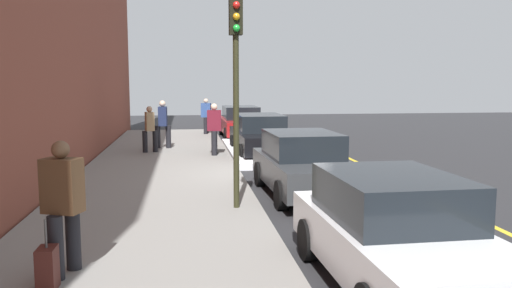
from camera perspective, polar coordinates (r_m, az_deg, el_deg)
ground_plane at (r=14.50m, az=2.51°, el=-3.96°), size 56.00×56.00×0.00m
sidewalk at (r=14.28m, az=-10.66°, el=-3.94°), size 28.00×4.60×0.15m
lane_stripe_centre at (r=15.38m, az=14.35°, el=-3.53°), size 28.00×0.14×0.01m
snow_bank_curb at (r=19.37m, az=-2.20°, el=-0.87°), size 6.98×0.56×0.22m
parked_car_red at (r=25.15m, az=-1.66°, el=2.42°), size 4.78×1.94×1.51m
parked_car_black at (r=19.07m, az=0.48°, el=0.97°), size 4.72×1.96×1.51m
parked_car_charcoal at (r=12.54m, az=5.22°, el=-2.19°), size 4.22×2.01×1.51m
parked_car_white at (r=7.19m, az=15.00°, el=-9.34°), size 4.19×1.98×1.51m
pedestrian_tan_coat at (r=19.29m, az=-11.56°, el=1.76°), size 0.51×0.55×1.68m
pedestrian_burgundy_coat at (r=18.34m, az=-4.60°, el=1.82°), size 0.59×0.51×1.80m
pedestrian_brown_coat at (r=7.40m, az=-20.40°, el=-6.17°), size 0.57×0.57×1.81m
pedestrian_blue_coat at (r=25.72m, az=-5.50°, el=3.19°), size 0.56×0.51×1.73m
pedestrian_navy_coat at (r=20.39m, az=-10.18°, el=2.31°), size 0.51×0.61×1.84m
traffic_light_pole at (r=10.47m, az=-2.21°, el=8.33°), size 0.35×0.26×4.19m
rolling_suitcase at (r=7.12m, az=-21.90°, el=-12.56°), size 0.34×0.22×0.90m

